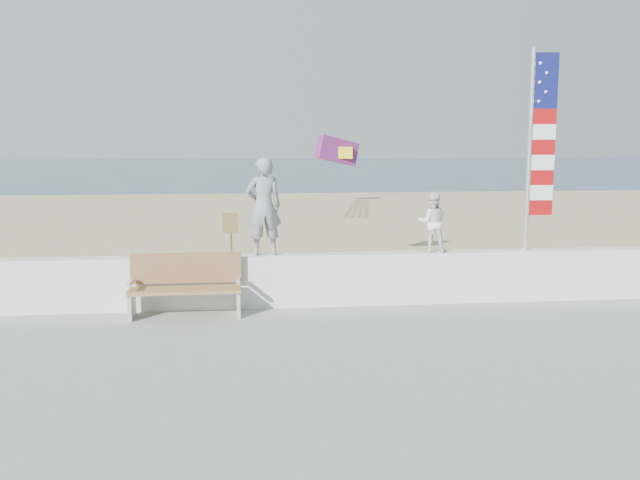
# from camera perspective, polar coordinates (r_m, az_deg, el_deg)

# --- Properties ---
(ground) EXTENTS (220.00, 220.00, 0.00)m
(ground) POSITION_cam_1_polar(r_m,az_deg,el_deg) (9.92, 0.01, -9.26)
(ground) COLOR #2E455D
(ground) RESTS_ON ground
(sand) EXTENTS (90.00, 40.00, 0.08)m
(sand) POSITION_cam_1_polar(r_m,az_deg,el_deg) (18.67, -3.07, -0.82)
(sand) COLOR tan
(sand) RESTS_ON ground
(boardwalk) EXTENTS (50.00, 12.40, 0.10)m
(boardwalk) POSITION_cam_1_polar(r_m,az_deg,el_deg) (6.21, 4.36, -19.22)
(boardwalk) COLOR gray
(boardwalk) RESTS_ON sand
(seawall) EXTENTS (30.00, 0.35, 0.90)m
(seawall) POSITION_cam_1_polar(r_m,az_deg,el_deg) (11.69, -1.08, -3.37)
(seawall) COLOR silver
(seawall) RESTS_ON boardwalk
(adult) EXTENTS (0.64, 0.46, 1.66)m
(adult) POSITION_cam_1_polar(r_m,az_deg,el_deg) (11.46, -4.77, 2.83)
(adult) COLOR gray
(adult) RESTS_ON seawall
(child) EXTENTS (0.57, 0.48, 1.04)m
(child) POSITION_cam_1_polar(r_m,az_deg,el_deg) (11.94, 9.45, 1.47)
(child) COLOR white
(child) RESTS_ON seawall
(bench) EXTENTS (1.80, 0.57, 1.00)m
(bench) POSITION_cam_1_polar(r_m,az_deg,el_deg) (11.23, -11.24, -3.71)
(bench) COLOR olive
(bench) RESTS_ON boardwalk
(flag) EXTENTS (0.50, 0.08, 3.50)m
(flag) POSITION_cam_1_polar(r_m,az_deg,el_deg) (12.48, 17.80, 7.90)
(flag) COLOR silver
(flag) RESTS_ON seawall
(parafoil_kite) EXTENTS (1.04, 0.60, 0.70)m
(parafoil_kite) POSITION_cam_1_polar(r_m,az_deg,el_deg) (15.24, 1.54, 7.52)
(parafoil_kite) COLOR red
(parafoil_kite) RESTS_ON ground
(sign) EXTENTS (0.32, 0.07, 1.46)m
(sign) POSITION_cam_1_polar(r_m,az_deg,el_deg) (14.15, -7.55, -0.10)
(sign) COLOR olive
(sign) RESTS_ON sand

